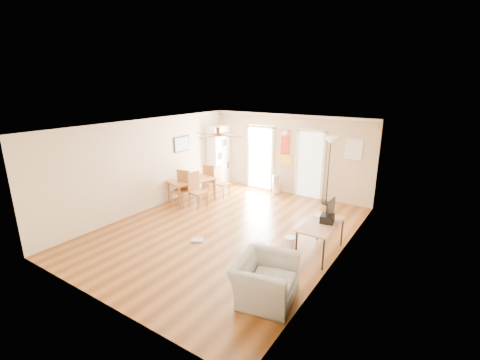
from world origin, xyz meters
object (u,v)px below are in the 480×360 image
Objects in this scene: dining_chair_near at (180,189)px; torchiere_lamp at (328,171)px; bookshelf at (219,155)px; dining_table at (192,190)px; computer_desk at (320,238)px; dining_chair_right_a at (222,182)px; dining_chair_far at (211,179)px; trash_can at (277,184)px; wastebasket_b at (289,243)px; dining_chair_right_b at (198,191)px; printer at (327,219)px; armchair at (265,280)px; wastebasket_a at (261,250)px.

torchiere_lamp reaches higher than dining_chair_near.
bookshelf reaches higher than dining_table.
bookshelf is 5.77m from computer_desk.
torchiere_lamp is 1.58× the size of computer_desk.
dining_chair_right_a is 1.47m from dining_chair_near.
torchiere_lamp is (3.60, 1.04, 0.54)m from dining_chair_far.
trash_can is at bearing 43.16° from dining_chair_near.
dining_chair_near is at bearing 169.99° from wastebasket_b.
bookshelf is 5.39m from wastebasket_b.
dining_chair_near reaches higher than dining_chair_right_b.
bookshelf is 2.02× the size of dining_chair_right_b.
computer_desk is 4.05× the size of printer.
dining_chair_right_b is at bearing 10.00° from dining_chair_near.
dining_chair_near is 4.42m from torchiere_lamp.
bookshelf is at bearing 31.62° from dining_chair_right_b.
dining_table is at bearing 82.59° from dining_chair_near.
armchair is (3.75, -2.70, -0.16)m from dining_chair_right_b.
dining_chair_right_b reaches higher than printer.
trash_can is 4.19m from wastebasket_a.
torchiere_lamp is at bearing 88.57° from wastebasket_a.
dining_chair_far is 1.49× the size of trash_can.
bookshelf is 2.09m from dining_table.
bookshelf is 5.49m from wastebasket_a.
printer is at bearing 61.58° from computer_desk.
torchiere_lamp is at bearing 99.24° from printer.
dining_chair_right_a is 3.95m from wastebasket_b.
dining_chair_right_a is 3.42× the size of wastebasket_a.
torchiere_lamp is at bearing 24.66° from dining_chair_near.
wastebasket_b is (-0.70, -0.33, -0.63)m from printer.
dining_chair_right_b reaches higher than trash_can.
dining_chair_near reaches higher than dining_chair_right_a.
torchiere_lamp is (3.98, 0.07, -0.02)m from bookshelf.
dining_chair_right_b reaches higher than wastebasket_b.
computer_desk is at bearing -17.03° from dining_chair_near.
torchiere_lamp is at bearing -42.85° from dining_chair_right_b.
torchiere_lamp reaches higher than wastebasket_a.
dining_chair_near is at bearing -126.10° from trash_can.
wastebasket_b is at bearing -163.14° from computer_desk.
computer_desk is at bearing -15.00° from bookshelf.
armchair is (4.67, -4.98, -0.69)m from bookshelf.
dining_chair_right_b is at bearing 165.30° from wastebasket_b.
dining_chair_right_b is at bearing -119.76° from trash_can.
wastebasket_a is (-1.08, -0.94, -0.64)m from printer.
wastebasket_b is (3.35, -0.88, -0.37)m from dining_chair_right_b.
bookshelf reaches higher than dining_chair_right_b.
printer is 1.10× the size of wastebasket_b.
dining_chair_far is at bearing 141.42° from wastebasket_a.
dining_chair_right_b is 4.10m from printer.
trash_can is (1.36, 1.20, -0.15)m from dining_chair_right_a.
torchiere_lamp is 3.36m from wastebasket_b.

